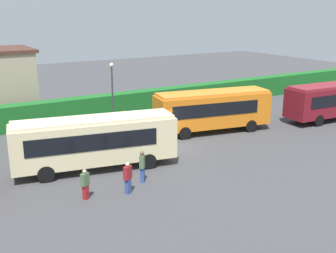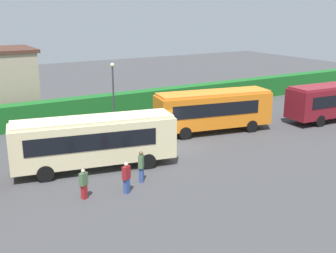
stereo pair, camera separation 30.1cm
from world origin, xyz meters
TOP-DOWN VIEW (x-y plane):
  - ground_plane at (0.00, 0.00)m, footprint 104.49×104.49m
  - bus_cream at (-6.44, -1.13)m, footprint 10.31×4.23m
  - bus_orange at (4.82, 1.77)m, footprint 9.76×4.23m
  - bus_maroon at (16.87, -0.73)m, footprint 10.55×3.13m
  - person_left at (-8.54, -4.88)m, footprint 0.51×0.43m
  - person_center at (-6.31, -5.39)m, footprint 0.54×0.45m
  - person_right at (-4.93, -4.46)m, footprint 0.46×0.47m
  - person_far at (3.71, 5.54)m, footprint 0.48×0.47m
  - hedge_row at (0.00, 10.42)m, footprint 64.25×1.43m
  - traffic_cone at (14.94, 5.58)m, footprint 0.36×0.36m
  - lamppost at (-1.48, 7.29)m, footprint 0.36×0.36m

SIDE VIEW (x-z plane):
  - ground_plane at x=0.00m, z-range 0.00..0.00m
  - traffic_cone at x=14.94m, z-range 0.00..0.60m
  - person_left at x=-8.54m, z-range 0.04..1.72m
  - person_center at x=-6.31m, z-range 0.05..1.84m
  - person_right at x=-4.93m, z-range 0.07..1.97m
  - person_far at x=3.71m, z-range 0.07..1.98m
  - hedge_row at x=0.00m, z-range 0.00..2.15m
  - bus_maroon at x=16.87m, z-range 0.24..3.51m
  - bus_cream at x=-6.44m, z-range 0.24..3.56m
  - bus_orange at x=4.82m, z-range 0.24..3.58m
  - lamppost at x=-1.48m, z-range 0.69..6.12m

